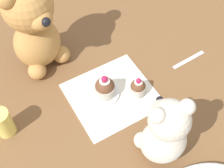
{
  "coord_description": "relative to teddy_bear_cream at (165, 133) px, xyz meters",
  "views": [
    {
      "loc": [
        0.25,
        0.43,
        0.75
      ],
      "look_at": [
        0.0,
        0.0,
        0.06
      ],
      "focal_mm": 50.0,
      "sensor_mm": 36.0,
      "label": 1
    }
  ],
  "objects": [
    {
      "name": "cupcake_near_tan_bear",
      "position": [
        0.04,
        -0.22,
        -0.06
      ],
      "size": [
        0.06,
        0.06,
        0.08
      ],
      "color": "#B2ADA3",
      "rests_on": "saucer_plate"
    },
    {
      "name": "cupcake_near_cream_bear",
      "position": [
        -0.05,
        -0.18,
        -0.07
      ],
      "size": [
        0.05,
        0.05,
        0.06
      ],
      "color": "#B2ADA3",
      "rests_on": "knitted_placemat"
    },
    {
      "name": "ground_plane",
      "position": [
        0.02,
        -0.21,
        -0.1
      ],
      "size": [
        4.0,
        4.0,
        0.0
      ],
      "primitive_type": "plane",
      "color": "brown"
    },
    {
      "name": "knitted_placemat",
      "position": [
        0.02,
        -0.21,
        -0.1
      ],
      "size": [
        0.24,
        0.22,
        0.01
      ],
      "primitive_type": "cube",
      "color": "silver",
      "rests_on": "ground_plane"
    },
    {
      "name": "teddy_bear_tan",
      "position": [
        0.14,
        -0.43,
        0.04
      ],
      "size": [
        0.17,
        0.17,
        0.29
      ],
      "rotation": [
        0.0,
        0.0,
        3.39
      ],
      "color": "#B78447",
      "rests_on": "ground_plane"
    },
    {
      "name": "teaspoon",
      "position": [
        -0.26,
        -0.2,
        -0.1
      ],
      "size": [
        0.12,
        0.02,
        0.01
      ],
      "primitive_type": "cube",
      "rotation": [
        0.0,
        0.0,
        3.19
      ],
      "color": "silver",
      "rests_on": "ground_plane"
    },
    {
      "name": "juice_glass",
      "position": [
        0.32,
        -0.25,
        -0.06
      ],
      "size": [
        0.05,
        0.05,
        0.09
      ],
      "primitive_type": "cylinder",
      "color": "#EADB66",
      "rests_on": "ground_plane"
    },
    {
      "name": "saucer_plate",
      "position": [
        0.04,
        -0.22,
        -0.09
      ],
      "size": [
        0.08,
        0.08,
        0.01
      ],
      "primitive_type": "cylinder",
      "color": "silver",
      "rests_on": "knitted_placemat"
    },
    {
      "name": "teddy_bear_cream",
      "position": [
        0.0,
        0.0,
        0.0
      ],
      "size": [
        0.13,
        0.13,
        0.22
      ],
      "rotation": [
        0.0,
        0.0,
        -0.22
      ],
      "color": "beige",
      "rests_on": "ground_plane"
    }
  ]
}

